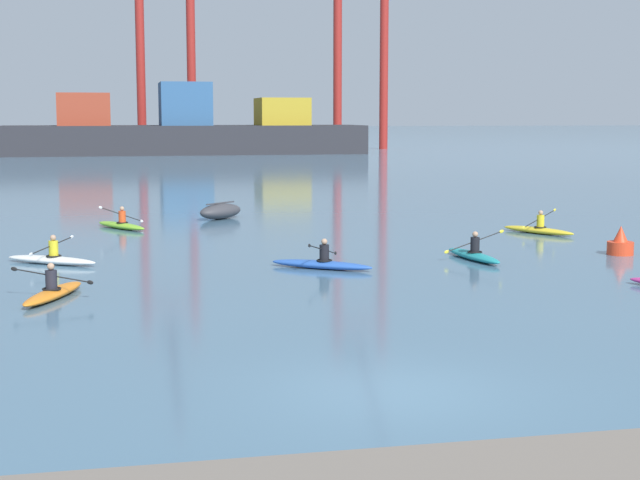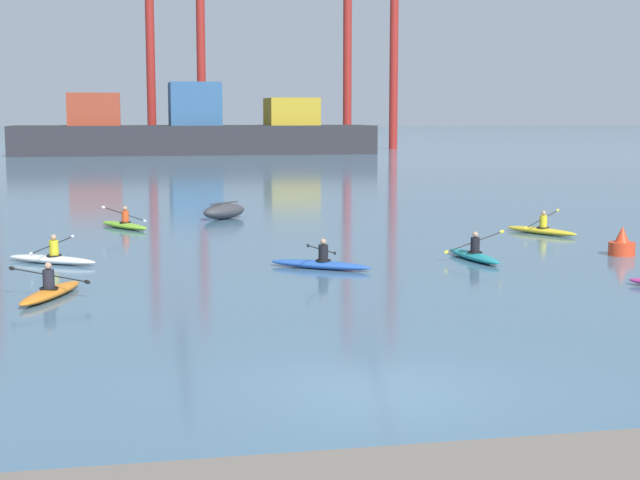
{
  "view_description": "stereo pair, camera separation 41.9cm",
  "coord_description": "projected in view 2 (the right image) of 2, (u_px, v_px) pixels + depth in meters",
  "views": [
    {
      "loc": [
        -4.64,
        -15.59,
        4.76
      ],
      "look_at": [
        2.12,
        15.82,
        0.6
      ],
      "focal_mm": 54.27,
      "sensor_mm": 36.0,
      "label": 1
    },
    {
      "loc": [
        -4.23,
        -15.67,
        4.76
      ],
      "look_at": [
        2.12,
        15.82,
        0.6
      ],
      "focal_mm": 54.27,
      "sensor_mm": 36.0,
      "label": 2
    }
  ],
  "objects": [
    {
      "name": "kayak_orange",
      "position": [
        51.0,
        291.0,
        25.33
      ],
      "size": [
        2.14,
        3.39,
        0.95
      ],
      "color": "orange",
      "rests_on": "ground"
    },
    {
      "name": "container_barge",
      "position": [
        194.0,
        131.0,
        118.78
      ],
      "size": [
        43.75,
        10.15,
        8.72
      ],
      "color": "#28282D",
      "rests_on": "ground"
    },
    {
      "name": "gantry_crane_west_mid",
      "position": [
        175.0,
        19.0,
        129.36
      ],
      "size": [
        7.98,
        19.82,
        35.04
      ],
      "color": "maroon",
      "rests_on": "ground"
    },
    {
      "name": "kayak_teal",
      "position": [
        474.0,
        255.0,
        31.94
      ],
      "size": [
        2.21,
        3.45,
        0.99
      ],
      "color": "teal",
      "rests_on": "ground"
    },
    {
      "name": "capsized_dinghy",
      "position": [
        224.0,
        211.0,
        44.64
      ],
      "size": [
        2.64,
        2.59,
        0.76
      ],
      "color": "#38383D",
      "rests_on": "ground"
    },
    {
      "name": "kayak_white",
      "position": [
        52.0,
        258.0,
        31.17
      ],
      "size": [
        3.14,
        2.43,
        0.95
      ],
      "color": "silver",
      "rests_on": "ground"
    },
    {
      "name": "kayak_blue",
      "position": [
        321.0,
        263.0,
        30.11
      ],
      "size": [
        3.11,
        2.47,
        0.95
      ],
      "color": "#2856B2",
      "rests_on": "ground"
    },
    {
      "name": "gantry_crane_east_mid",
      "position": [
        372.0,
        7.0,
        132.99
      ],
      "size": [
        7.88,
        18.97,
        40.0
      ],
      "color": "maroon",
      "rests_on": "ground"
    },
    {
      "name": "ground_plane",
      "position": [
        381.0,
        393.0,
        16.68
      ],
      "size": [
        800.0,
        800.0,
        0.0
      ],
      "primitive_type": "plane",
      "color": "#476B84"
    },
    {
      "name": "channel_buoy",
      "position": [
        622.0,
        245.0,
        33.0
      ],
      "size": [
        0.9,
        0.9,
        1.0
      ],
      "color": "red",
      "rests_on": "ground"
    },
    {
      "name": "kayak_lime",
      "position": [
        124.0,
        224.0,
        40.83
      ],
      "size": [
        2.29,
        3.21,
        1.05
      ],
      "color": "#7ABC2D",
      "rests_on": "ground"
    },
    {
      "name": "kayak_yellow",
      "position": [
        541.0,
        230.0,
        38.94
      ],
      "size": [
        2.16,
        3.27,
        0.97
      ],
      "color": "yellow",
      "rests_on": "ground"
    }
  ]
}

